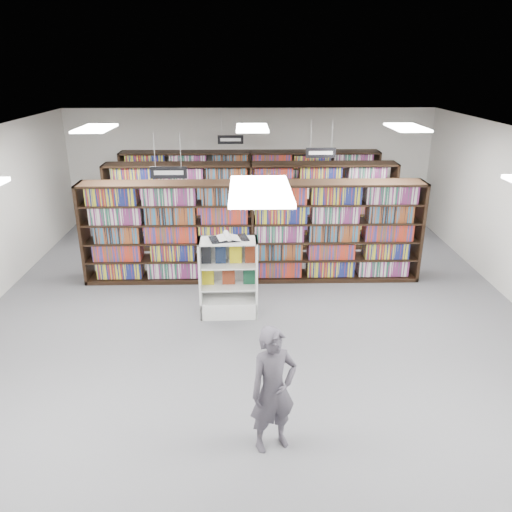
{
  "coord_description": "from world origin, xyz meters",
  "views": [
    {
      "loc": [
        -0.15,
        -7.82,
        4.35
      ],
      "look_at": [
        0.04,
        0.5,
        1.1
      ],
      "focal_mm": 35.0,
      "sensor_mm": 36.0,
      "label": 1
    }
  ],
  "objects_px": {
    "endcap_display": "(229,289)",
    "shopper": "(273,390)",
    "bookshelf_row_near": "(252,232)",
    "open_book": "(228,237)"
  },
  "relations": [
    {
      "from": "endcap_display",
      "to": "shopper",
      "type": "bearing_deg",
      "value": -80.84
    },
    {
      "from": "bookshelf_row_near",
      "to": "open_book",
      "type": "xyz_separation_m",
      "value": [
        -0.45,
        -1.57,
        0.43
      ]
    },
    {
      "from": "open_book",
      "to": "bookshelf_row_near",
      "type": "bearing_deg",
      "value": 61.46
    },
    {
      "from": "bookshelf_row_near",
      "to": "shopper",
      "type": "xyz_separation_m",
      "value": [
        0.16,
        -5.01,
        -0.25
      ]
    },
    {
      "from": "endcap_display",
      "to": "open_book",
      "type": "distance_m",
      "value": 1.0
    },
    {
      "from": "bookshelf_row_near",
      "to": "endcap_display",
      "type": "distance_m",
      "value": 1.74
    },
    {
      "from": "bookshelf_row_near",
      "to": "shopper",
      "type": "bearing_deg",
      "value": -88.18
    },
    {
      "from": "bookshelf_row_near",
      "to": "open_book",
      "type": "relative_size",
      "value": 9.54
    },
    {
      "from": "open_book",
      "to": "shopper",
      "type": "relative_size",
      "value": 0.46
    },
    {
      "from": "open_book",
      "to": "shopper",
      "type": "distance_m",
      "value": 3.55
    }
  ]
}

